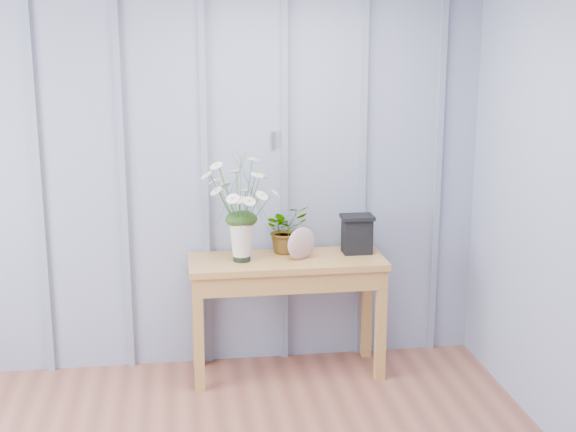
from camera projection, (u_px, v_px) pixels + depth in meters
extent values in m
cube|color=#8991AF|center=(164.00, 174.00, 4.93)|extent=(4.00, 0.01, 2.50)
cube|color=#B7B7BC|center=(274.00, 140.00, 4.96)|extent=(0.03, 0.01, 0.10)
cube|color=gray|center=(38.00, 177.00, 4.82)|extent=(0.04, 0.03, 2.50)
cube|color=gray|center=(122.00, 175.00, 4.89)|extent=(0.04, 0.03, 2.50)
cube|color=gray|center=(205.00, 173.00, 4.96)|extent=(0.04, 0.03, 2.50)
cube|color=gray|center=(285.00, 171.00, 5.03)|extent=(0.04, 0.03, 2.50)
cube|color=gray|center=(362.00, 169.00, 5.09)|extent=(0.04, 0.03, 2.50)
cube|color=gray|center=(438.00, 167.00, 5.16)|extent=(0.04, 0.03, 2.50)
cube|color=#AC7A3B|center=(287.00, 262.00, 4.91)|extent=(1.20, 0.45, 0.04)
cube|color=#AC7A3B|center=(287.00, 274.00, 4.93)|extent=(1.13, 0.42, 0.12)
cube|color=#AC7A3B|center=(199.00, 335.00, 4.75)|extent=(0.06, 0.06, 0.71)
cube|color=#AC7A3B|center=(381.00, 325.00, 4.91)|extent=(0.06, 0.06, 0.71)
cube|color=#AC7A3B|center=(197.00, 313.00, 5.10)|extent=(0.06, 0.06, 0.71)
cube|color=#AC7A3B|center=(367.00, 305.00, 5.25)|extent=(0.06, 0.06, 0.71)
cylinder|color=black|center=(242.00, 255.00, 4.85)|extent=(0.11, 0.11, 0.07)
cone|color=beige|center=(242.00, 239.00, 4.83)|extent=(0.18, 0.18, 0.25)
ellipsoid|color=#1A3A11|center=(241.00, 219.00, 4.80)|extent=(0.20, 0.16, 0.10)
imported|color=#1A3A11|center=(286.00, 229.00, 5.01)|extent=(0.34, 0.32, 0.30)
ellipsoid|color=#894659|center=(301.00, 244.00, 4.87)|extent=(0.20, 0.14, 0.20)
cube|color=black|center=(357.00, 236.00, 5.00)|extent=(0.18, 0.13, 0.22)
cube|color=black|center=(357.00, 217.00, 4.98)|extent=(0.20, 0.15, 0.02)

